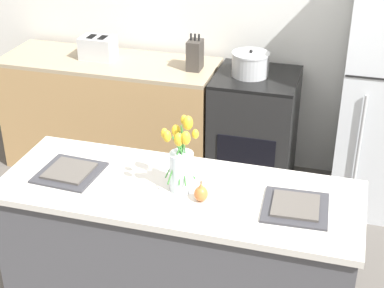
{
  "coord_description": "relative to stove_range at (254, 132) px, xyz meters",
  "views": [
    {
      "loc": [
        0.74,
        -2.34,
        2.46
      ],
      "look_at": [
        0.0,
        0.25,
        1.02
      ],
      "focal_mm": 55.0,
      "sensor_mm": 36.0,
      "label": 1
    }
  ],
  "objects": [
    {
      "name": "back_wall",
      "position": [
        -0.1,
        0.4,
        0.9
      ],
      "size": [
        5.2,
        0.08,
        2.7
      ],
      "color": "silver",
      "rests_on": "ground_plane"
    },
    {
      "name": "kitchen_island",
      "position": [
        -0.1,
        -1.6,
        -0.0
      ],
      "size": [
        1.8,
        0.66,
        0.9
      ],
      "color": "#4C4C51",
      "rests_on": "ground_plane"
    },
    {
      "name": "back_counter",
      "position": [
        -1.16,
        0.0,
        0.0
      ],
      "size": [
        1.68,
        0.6,
        0.91
      ],
      "color": "tan",
      "rests_on": "ground_plane"
    },
    {
      "name": "stove_range",
      "position": [
        0.0,
        0.0,
        0.0
      ],
      "size": [
        0.6,
        0.61,
        0.91
      ],
      "color": "black",
      "rests_on": "ground_plane"
    },
    {
      "name": "flower_vase",
      "position": [
        -0.08,
        -1.6,
        0.6
      ],
      "size": [
        0.18,
        0.15,
        0.39
      ],
      "color": "silver",
      "rests_on": "kitchen_island"
    },
    {
      "name": "pear_figurine",
      "position": [
        0.04,
        -1.67,
        0.49
      ],
      "size": [
        0.07,
        0.07,
        0.11
      ],
      "color": "#C66B33",
      "rests_on": "kitchen_island"
    },
    {
      "name": "plate_setting_left",
      "position": [
        -0.68,
        -1.62,
        0.46
      ],
      "size": [
        0.32,
        0.32,
        0.02
      ],
      "color": "#333338",
      "rests_on": "kitchen_island"
    },
    {
      "name": "plate_setting_right",
      "position": [
        0.48,
        -1.62,
        0.46
      ],
      "size": [
        0.32,
        0.32,
        0.02
      ],
      "color": "#333338",
      "rests_on": "kitchen_island"
    },
    {
      "name": "toaster",
      "position": [
        -1.25,
        0.02,
        0.54
      ],
      "size": [
        0.28,
        0.18,
        0.17
      ],
      "color": "#B7BABC",
      "rests_on": "back_counter"
    },
    {
      "name": "cooking_pot",
      "position": [
        -0.05,
        -0.01,
        0.54
      ],
      "size": [
        0.27,
        0.27,
        0.19
      ],
      "color": "#B2B5B7",
      "rests_on": "stove_range"
    },
    {
      "name": "knife_block",
      "position": [
        -0.46,
        -0.0,
        0.56
      ],
      "size": [
        0.1,
        0.14,
        0.27
      ],
      "color": "#3D3833",
      "rests_on": "back_counter"
    }
  ]
}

